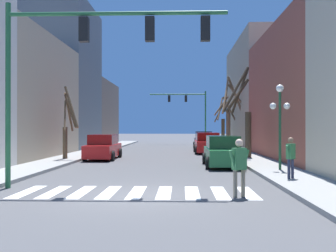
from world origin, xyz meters
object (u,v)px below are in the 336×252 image
at_px(car_parked_left_far, 223,152).
at_px(street_tree_left_near, 223,124).
at_px(car_parked_right_far, 207,144).
at_px(pedestrian_near_right_corner, 239,163).
at_px(traffic_signal_near, 89,49).
at_px(street_tree_right_mid, 244,119).
at_px(traffic_signal_far, 190,106).
at_px(car_driving_away_lane, 203,141).
at_px(car_parked_right_near, 103,148).
at_px(street_tree_left_far, 67,126).
at_px(street_tree_left_mid, 230,114).
at_px(pedestrian_crossing_street, 291,154).
at_px(street_lamp_right_corner, 280,109).

height_order(car_parked_left_far, street_tree_left_near, street_tree_left_near).
relative_size(car_parked_right_far, pedestrian_near_right_corner, 2.77).
bearing_deg(car_parked_left_far, traffic_signal_near, 145.14).
relative_size(traffic_signal_near, street_tree_right_mid, 1.29).
xyz_separation_m(traffic_signal_near, street_tree_right_mid, (7.31, 12.27, -2.16)).
bearing_deg(traffic_signal_far, street_tree_left_near, -65.86).
bearing_deg(car_parked_left_far, street_tree_left_near, -6.26).
bearing_deg(car_driving_away_lane, car_parked_right_near, 151.40).
relative_size(car_parked_left_far, street_tree_left_far, 1.02).
height_order(car_parked_right_near, car_parked_left_far, car_parked_left_far).
bearing_deg(street_tree_left_near, street_tree_left_mid, -89.98).
xyz_separation_m(pedestrian_crossing_street, pedestrian_near_right_corner, (-2.46, -3.31, -0.04)).
bearing_deg(car_parked_right_far, traffic_signal_near, 164.18).
relative_size(street_tree_left_far, street_tree_right_mid, 0.77).
xyz_separation_m(car_driving_away_lane, car_parked_left_far, (-0.02, -18.29, -0.02)).
xyz_separation_m(pedestrian_crossing_street, street_tree_right_mid, (-0.08, 10.51, 1.58)).
bearing_deg(traffic_signal_near, pedestrian_crossing_street, 13.36).
bearing_deg(traffic_signal_near, street_lamp_right_corner, 32.72).
relative_size(pedestrian_crossing_street, street_tree_left_far, 0.35).
relative_size(car_parked_right_far, street_tree_left_mid, 0.72).
distance_m(pedestrian_near_right_corner, street_tree_right_mid, 14.12).
xyz_separation_m(car_parked_right_far, street_tree_left_far, (-9.31, -7.89, 1.40)).
relative_size(car_parked_left_far, street_tree_right_mid, 0.78).
xyz_separation_m(pedestrian_crossing_street, street_tree_left_near, (0.35, 27.08, 1.38)).
xyz_separation_m(traffic_signal_near, car_parked_right_near, (-1.98, 12.46, -4.05)).
relative_size(car_driving_away_lane, car_parked_right_near, 0.91).
height_order(car_parked_left_far, street_tree_left_mid, street_tree_left_mid).
height_order(street_tree_right_mid, street_tree_left_near, street_tree_right_mid).
bearing_deg(pedestrian_crossing_street, car_parked_right_near, 85.41).
bearing_deg(street_tree_right_mid, car_parked_right_near, 178.82).
relative_size(car_driving_away_lane, street_tree_left_near, 0.82).
bearing_deg(car_parked_right_near, traffic_signal_near, -170.98).
distance_m(pedestrian_crossing_street, street_tree_left_mid, 21.76).
xyz_separation_m(traffic_signal_far, car_parked_right_near, (-6.26, -24.09, -4.13)).
height_order(traffic_signal_near, traffic_signal_far, traffic_signal_far).
xyz_separation_m(traffic_signal_far, car_parked_right_far, (1.07, -17.65, -4.11)).
xyz_separation_m(car_parked_right_near, street_tree_left_near, (9.72, 16.38, 1.70)).
bearing_deg(pedestrian_crossing_street, street_tree_left_far, 95.06).
bearing_deg(car_parked_right_near, car_parked_right_far, -48.73).
bearing_deg(street_tree_left_mid, traffic_signal_near, -108.31).
distance_m(car_parked_right_near, street_tree_left_mid, 14.85).
height_order(traffic_signal_far, pedestrian_near_right_corner, traffic_signal_far).
xyz_separation_m(street_lamp_right_corner, street_tree_right_mid, (-0.48, 7.26, -0.31)).
xyz_separation_m(car_parked_right_near, street_tree_left_mid, (9.72, 10.93, 2.61)).
bearing_deg(car_parked_left_far, street_tree_right_mid, -22.78).
distance_m(car_driving_away_lane, pedestrian_near_right_corner, 27.64).
bearing_deg(pedestrian_near_right_corner, car_driving_away_lane, -121.52).
xyz_separation_m(traffic_signal_far, pedestrian_near_right_corner, (0.65, -38.10, -3.86)).
xyz_separation_m(traffic_signal_far, pedestrian_crossing_street, (3.10, -34.79, -3.81)).
bearing_deg(traffic_signal_far, car_parked_left_far, -87.71).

